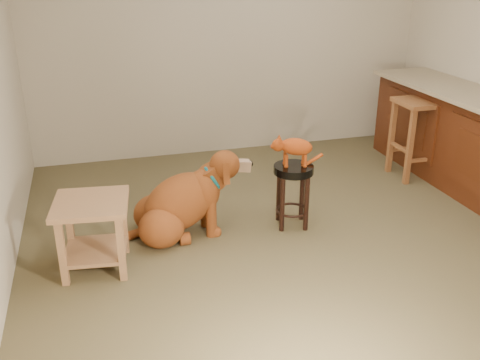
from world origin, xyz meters
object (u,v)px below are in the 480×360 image
object	(u,v)px
wood_stool	(416,137)
tabby_kitten	(293,148)
golden_retriever	(181,204)
padded_stool	(293,183)
side_table	(93,224)

from	to	relation	value
wood_stool	tabby_kitten	world-z (taller)	wood_stool
golden_retriever	tabby_kitten	bearing A→B (deg)	-6.87
golden_retriever	tabby_kitten	distance (m)	1.02
padded_stool	wood_stool	size ratio (longest dim) A/B	0.67
wood_stool	tabby_kitten	xyz separation A→B (m)	(-1.63, -0.70, 0.28)
golden_retriever	padded_stool	bearing A→B (deg)	-7.01
wood_stool	golden_retriever	bearing A→B (deg)	-166.44
wood_stool	side_table	xyz separation A→B (m)	(-3.25, -0.95, -0.07)
wood_stool	tabby_kitten	distance (m)	1.80
padded_stool	golden_retriever	size ratio (longest dim) A/B	0.46
padded_stool	tabby_kitten	distance (m)	0.31
side_table	golden_retriever	distance (m)	0.77
wood_stool	tabby_kitten	bearing A→B (deg)	-156.80
tabby_kitten	golden_retriever	bearing A→B (deg)	-173.51
padded_stool	wood_stool	bearing A→B (deg)	23.42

